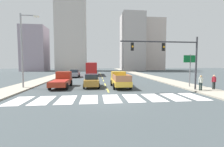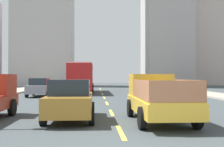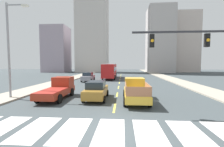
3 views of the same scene
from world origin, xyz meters
TOP-DOWN VIEW (x-y plane):
  - lane_dash_0 at (0.00, 4.00)m, footprint 0.16×2.40m
  - lane_dash_1 at (0.00, 9.00)m, footprint 0.16×2.40m
  - lane_dash_2 at (0.00, 14.00)m, footprint 0.16×2.40m
  - lane_dash_3 at (0.00, 19.00)m, footprint 0.16×2.40m
  - lane_dash_4 at (0.00, 24.00)m, footprint 0.16×2.40m
  - lane_dash_5 at (0.00, 29.00)m, footprint 0.16×2.40m
  - lane_dash_6 at (0.00, 34.00)m, footprint 0.16×2.40m
  - lane_dash_7 at (0.00, 39.00)m, footprint 0.16×2.40m
  - pickup_stakebed at (1.76, 6.41)m, footprint 2.18×5.20m
  - city_bus at (-2.33, 26.67)m, footprint 2.72×10.80m
  - sedan_near_right at (-5.97, 20.92)m, footprint 2.02×4.40m
  - sedan_mid at (-1.88, 6.69)m, footprint 2.02×4.40m
  - block_mid_left at (14.42, 52.15)m, footprint 9.21×10.19m
  - block_low_left at (24.41, 55.45)m, footprint 10.30×7.61m

SIDE VIEW (x-z plane):
  - lane_dash_0 at x=0.00m, z-range 0.00..0.01m
  - lane_dash_1 at x=0.00m, z-range 0.00..0.01m
  - lane_dash_2 at x=0.00m, z-range 0.00..0.01m
  - lane_dash_3 at x=0.00m, z-range 0.00..0.01m
  - lane_dash_4 at x=0.00m, z-range 0.00..0.01m
  - lane_dash_5 at x=0.00m, z-range 0.00..0.01m
  - lane_dash_6 at x=0.00m, z-range 0.00..0.01m
  - lane_dash_7 at x=0.00m, z-range 0.00..0.01m
  - sedan_near_right at x=-5.97m, z-range 0.00..1.72m
  - sedan_mid at x=-1.88m, z-range 0.00..1.72m
  - pickup_stakebed at x=1.76m, z-range -0.04..1.92m
  - city_bus at x=-2.33m, z-range 0.29..3.61m
  - block_low_left at x=24.41m, z-range 0.00..23.12m
  - block_mid_left at x=14.42m, z-range 0.00..24.09m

